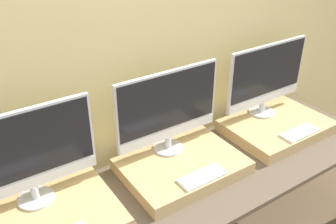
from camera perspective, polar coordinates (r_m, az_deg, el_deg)
wall_back at (r=2.19m, az=-3.11°, el=7.45°), size 8.00×0.04×2.60m
workbench at (r=2.19m, az=3.40°, el=-11.25°), size 2.61×0.74×0.75m
wooden_riser_left at (r=1.94m, az=-17.95°, el=-15.79°), size 0.68×0.49×0.08m
monitor_left at (r=1.86m, az=-20.81°, el=-6.00°), size 0.66×0.18×0.50m
wooden_riser_center at (r=2.19m, az=2.18°, el=-8.23°), size 0.68×0.49×0.08m
monitor_center at (r=2.11m, az=0.03°, el=0.57°), size 0.66×0.18×0.50m
keyboard_center at (r=2.04m, az=5.24°, el=-9.78°), size 0.27×0.11×0.01m
wooden_riser_right at (r=2.65m, az=16.22°, el=-2.10°), size 0.68×0.49×0.08m
monitor_right at (r=2.59m, az=14.78°, el=5.23°), size 0.66×0.18×0.50m
keyboard_right at (r=2.54m, az=19.40°, el=-2.98°), size 0.27×0.11×0.01m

